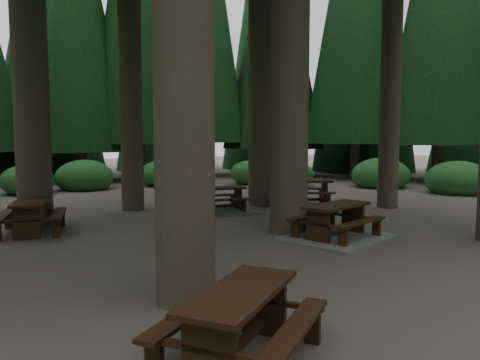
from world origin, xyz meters
name	(u,v)px	position (x,y,z in m)	size (l,w,h in m)	color
ground	(261,237)	(0.00, 0.00, 0.00)	(80.00, 80.00, 0.00)	#4F4840
picnic_table_a	(336,227)	(1.30, -0.87, 0.24)	(2.61, 2.39, 0.73)	gray
picnic_table_b	(31,212)	(-4.34, 2.57, 0.49)	(1.63, 1.90, 0.73)	black
picnic_table_c	(216,204)	(0.50, 3.51, 0.23)	(2.30, 1.99, 0.70)	gray
picnic_table_d	(301,189)	(3.36, 3.47, 0.53)	(2.29, 2.11, 0.79)	black
picnic_table_e	(240,313)	(-2.90, -4.74, 0.46)	(2.04, 2.00, 0.69)	black
shrub_ring	(272,211)	(0.70, 0.75, 0.40)	(23.86, 24.64, 1.49)	#205E2D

